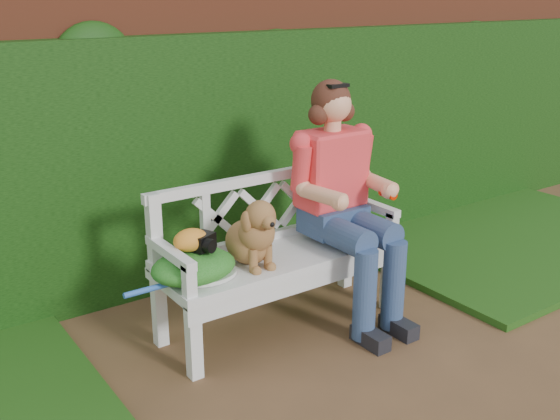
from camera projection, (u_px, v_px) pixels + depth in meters
ground at (358, 385)px, 3.43m from camera, size 60.00×60.00×0.00m
brick_wall at (183, 121)px, 4.56m from camera, size 10.00×0.30×2.20m
ivy_hedge at (199, 162)px, 4.46m from camera, size 10.00×0.18×1.70m
grass_right at (504, 236)px, 5.43m from camera, size 2.60×2.00×0.05m
garden_bench at (280, 290)px, 3.97m from camera, size 1.61×0.68×0.48m
seated_woman at (336, 200)px, 4.02m from camera, size 0.90×1.01×1.48m
dog at (251, 230)px, 3.67m from camera, size 0.40×0.45×0.41m
tennis_racket at (200, 275)px, 3.55m from camera, size 0.73×0.43×0.03m
green_bag at (194, 266)px, 3.51m from camera, size 0.51×0.42×0.16m
camera_item at (202, 242)px, 3.51m from camera, size 0.16×0.14×0.09m
baseball_glove at (191, 240)px, 3.48m from camera, size 0.21×0.17×0.12m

